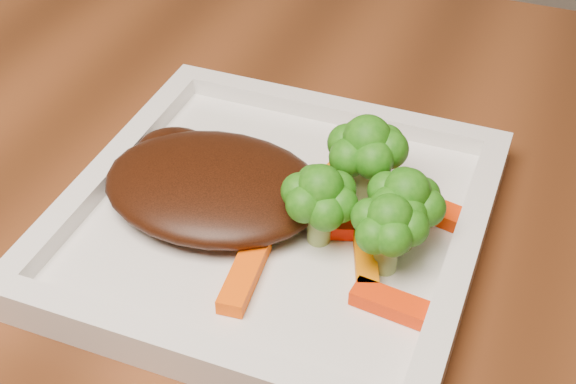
% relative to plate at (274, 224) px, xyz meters
% --- Properties ---
extents(plate, '(0.27, 0.27, 0.01)m').
position_rel_plate_xyz_m(plate, '(0.00, 0.00, 0.00)').
color(plate, white).
rests_on(plate, dining_table).
extents(steak, '(0.16, 0.12, 0.03)m').
position_rel_plate_xyz_m(steak, '(-0.04, -0.00, 0.02)').
color(steak, '#341407').
rests_on(steak, plate).
extents(broccoli_0, '(0.07, 0.07, 0.07)m').
position_rel_plate_xyz_m(broccoli_0, '(0.05, 0.04, 0.04)').
color(broccoli_0, '#317613').
rests_on(broccoli_0, plate).
extents(broccoli_1, '(0.07, 0.07, 0.06)m').
position_rel_plate_xyz_m(broccoli_1, '(0.09, 0.00, 0.04)').
color(broccoli_1, '#1A6E12').
rests_on(broccoli_1, plate).
extents(broccoli_2, '(0.06, 0.06, 0.06)m').
position_rel_plate_xyz_m(broccoli_2, '(0.08, -0.02, 0.04)').
color(broccoli_2, '#175E0F').
rests_on(broccoli_2, plate).
extents(broccoli_3, '(0.07, 0.07, 0.06)m').
position_rel_plate_xyz_m(broccoli_3, '(0.04, -0.01, 0.04)').
color(broccoli_3, '#236410').
rests_on(broccoli_3, plate).
extents(carrot_1, '(0.06, 0.02, 0.01)m').
position_rel_plate_xyz_m(carrot_1, '(0.10, -0.05, 0.01)').
color(carrot_1, red).
rests_on(carrot_1, plate).
extents(carrot_2, '(0.02, 0.06, 0.01)m').
position_rel_plate_xyz_m(carrot_2, '(0.01, -0.06, 0.01)').
color(carrot_2, '#FF5204').
rests_on(carrot_2, plate).
extents(carrot_3, '(0.07, 0.03, 0.01)m').
position_rel_plate_xyz_m(carrot_3, '(0.10, 0.04, 0.01)').
color(carrot_3, '#EC3303').
rests_on(carrot_3, plate).
extents(carrot_4, '(0.02, 0.05, 0.01)m').
position_rel_plate_xyz_m(carrot_4, '(0.03, 0.07, 0.01)').
color(carrot_4, orange).
rests_on(carrot_4, plate).
extents(carrot_5, '(0.03, 0.05, 0.01)m').
position_rel_plate_xyz_m(carrot_5, '(0.07, -0.02, 0.01)').
color(carrot_5, orange).
rests_on(carrot_5, plate).
extents(carrot_6, '(0.06, 0.03, 0.01)m').
position_rel_plate_xyz_m(carrot_6, '(0.06, 0.01, 0.01)').
color(carrot_6, '#FD1B04').
rests_on(carrot_6, plate).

